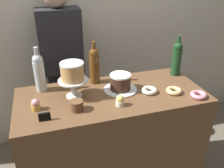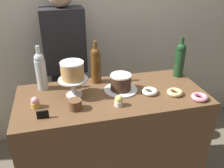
{
  "view_description": "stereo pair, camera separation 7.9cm",
  "coord_description": "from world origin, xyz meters",
  "px_view_note": "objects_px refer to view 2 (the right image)",
  "views": [
    {
      "loc": [
        -0.43,
        -1.4,
        1.72
      ],
      "look_at": [
        0.0,
        0.0,
        0.98
      ],
      "focal_mm": 38.2,
      "sensor_mm": 36.0,
      "label": 1
    },
    {
      "loc": [
        -0.36,
        -1.42,
        1.72
      ],
      "look_at": [
        0.0,
        0.0,
        0.98
      ],
      "focal_mm": 38.2,
      "sensor_mm": 36.0,
      "label": 2
    }
  ],
  "objects_px": {
    "cake_stand_pedestal": "(73,84)",
    "donut_sugar": "(150,91)",
    "wine_bottle_clear": "(41,70)",
    "barista_figure": "(67,71)",
    "wine_bottle_green": "(180,59)",
    "donut_pink": "(200,97)",
    "white_layer_cake": "(72,71)",
    "price_sign_chalkboard": "(43,115)",
    "cookie_stack": "(75,105)",
    "chocolate_round_cake": "(121,82)",
    "cupcake_strawberry": "(35,103)",
    "cupcake_lemon": "(119,101)",
    "wine_bottle_amber": "(96,65)",
    "donut_glazed": "(175,92)"
  },
  "relations": [
    {
      "from": "cake_stand_pedestal",
      "to": "donut_sugar",
      "type": "distance_m",
      "value": 0.53
    },
    {
      "from": "cupcake_lemon",
      "to": "donut_sugar",
      "type": "bearing_deg",
      "value": 21.8
    },
    {
      "from": "cake_stand_pedestal",
      "to": "wine_bottle_green",
      "type": "relative_size",
      "value": 0.62
    },
    {
      "from": "price_sign_chalkboard",
      "to": "wine_bottle_amber",
      "type": "bearing_deg",
      "value": 45.4
    },
    {
      "from": "cookie_stack",
      "to": "white_layer_cake",
      "type": "bearing_deg",
      "value": 86.34
    },
    {
      "from": "wine_bottle_clear",
      "to": "donut_sugar",
      "type": "distance_m",
      "value": 0.79
    },
    {
      "from": "chocolate_round_cake",
      "to": "barista_figure",
      "type": "relative_size",
      "value": 0.09
    },
    {
      "from": "donut_pink",
      "to": "price_sign_chalkboard",
      "type": "distance_m",
      "value": 1.03
    },
    {
      "from": "white_layer_cake",
      "to": "cookie_stack",
      "type": "relative_size",
      "value": 1.86
    },
    {
      "from": "wine_bottle_green",
      "to": "donut_glazed",
      "type": "height_order",
      "value": "wine_bottle_green"
    },
    {
      "from": "cake_stand_pedestal",
      "to": "chocolate_round_cake",
      "type": "distance_m",
      "value": 0.33
    },
    {
      "from": "cupcake_strawberry",
      "to": "donut_sugar",
      "type": "bearing_deg",
      "value": -0.52
    },
    {
      "from": "cake_stand_pedestal",
      "to": "cupcake_lemon",
      "type": "relative_size",
      "value": 2.7
    },
    {
      "from": "wine_bottle_clear",
      "to": "cupcake_strawberry",
      "type": "distance_m",
      "value": 0.28
    },
    {
      "from": "wine_bottle_clear",
      "to": "barista_figure",
      "type": "height_order",
      "value": "barista_figure"
    },
    {
      "from": "cupcake_strawberry",
      "to": "cupcake_lemon",
      "type": "relative_size",
      "value": 1.0
    },
    {
      "from": "white_layer_cake",
      "to": "chocolate_round_cake",
      "type": "distance_m",
      "value": 0.36
    },
    {
      "from": "donut_pink",
      "to": "wine_bottle_green",
      "type": "bearing_deg",
      "value": 84.04
    },
    {
      "from": "wine_bottle_clear",
      "to": "cookie_stack",
      "type": "xyz_separation_m",
      "value": [
        0.2,
        -0.34,
        -0.11
      ]
    },
    {
      "from": "cookie_stack",
      "to": "price_sign_chalkboard",
      "type": "relative_size",
      "value": 1.2
    },
    {
      "from": "cupcake_strawberry",
      "to": "price_sign_chalkboard",
      "type": "relative_size",
      "value": 1.06
    },
    {
      "from": "chocolate_round_cake",
      "to": "barista_figure",
      "type": "xyz_separation_m",
      "value": [
        -0.35,
        0.59,
        -0.13
      ]
    },
    {
      "from": "wine_bottle_green",
      "to": "donut_pink",
      "type": "height_order",
      "value": "wine_bottle_green"
    },
    {
      "from": "cake_stand_pedestal",
      "to": "donut_pink",
      "type": "relative_size",
      "value": 1.79
    },
    {
      "from": "white_layer_cake",
      "to": "donut_sugar",
      "type": "relative_size",
      "value": 1.4
    },
    {
      "from": "barista_figure",
      "to": "cake_stand_pedestal",
      "type": "bearing_deg",
      "value": -88.85
    },
    {
      "from": "wine_bottle_green",
      "to": "donut_sugar",
      "type": "distance_m",
      "value": 0.42
    },
    {
      "from": "chocolate_round_cake",
      "to": "wine_bottle_clear",
      "type": "relative_size",
      "value": 0.46
    },
    {
      "from": "cookie_stack",
      "to": "cupcake_strawberry",
      "type": "bearing_deg",
      "value": 161.45
    },
    {
      "from": "donut_pink",
      "to": "barista_figure",
      "type": "height_order",
      "value": "barista_figure"
    },
    {
      "from": "white_layer_cake",
      "to": "chocolate_round_cake",
      "type": "relative_size",
      "value": 1.04
    },
    {
      "from": "cake_stand_pedestal",
      "to": "cupcake_lemon",
      "type": "distance_m",
      "value": 0.34
    },
    {
      "from": "white_layer_cake",
      "to": "price_sign_chalkboard",
      "type": "xyz_separation_m",
      "value": [
        -0.21,
        -0.23,
        -0.16
      ]
    },
    {
      "from": "donut_pink",
      "to": "donut_sugar",
      "type": "bearing_deg",
      "value": 152.01
    },
    {
      "from": "wine_bottle_green",
      "to": "cupcake_strawberry",
      "type": "xyz_separation_m",
      "value": [
        -1.11,
        -0.21,
        -0.11
      ]
    },
    {
      "from": "cake_stand_pedestal",
      "to": "cupcake_strawberry",
      "type": "relative_size",
      "value": 2.7
    },
    {
      "from": "chocolate_round_cake",
      "to": "cupcake_strawberry",
      "type": "distance_m",
      "value": 0.6
    },
    {
      "from": "cupcake_lemon",
      "to": "donut_pink",
      "type": "bearing_deg",
      "value": -5.74
    },
    {
      "from": "cupcake_strawberry",
      "to": "barista_figure",
      "type": "bearing_deg",
      "value": 70.27
    },
    {
      "from": "wine_bottle_clear",
      "to": "price_sign_chalkboard",
      "type": "relative_size",
      "value": 4.65
    },
    {
      "from": "cupcake_strawberry",
      "to": "cookie_stack",
      "type": "relative_size",
      "value": 0.88
    },
    {
      "from": "white_layer_cake",
      "to": "cupcake_lemon",
      "type": "distance_m",
      "value": 0.37
    },
    {
      "from": "donut_glazed",
      "to": "cake_stand_pedestal",
      "type": "bearing_deg",
      "value": 167.17
    },
    {
      "from": "donut_sugar",
      "to": "cookie_stack",
      "type": "relative_size",
      "value": 1.33
    },
    {
      "from": "wine_bottle_green",
      "to": "donut_glazed",
      "type": "distance_m",
      "value": 0.35
    },
    {
      "from": "wine_bottle_clear",
      "to": "barista_figure",
      "type": "distance_m",
      "value": 0.51
    },
    {
      "from": "wine_bottle_clear",
      "to": "wine_bottle_amber",
      "type": "xyz_separation_m",
      "value": [
        0.4,
        0.01,
        0.0
      ]
    },
    {
      "from": "donut_pink",
      "to": "price_sign_chalkboard",
      "type": "height_order",
      "value": "price_sign_chalkboard"
    },
    {
      "from": "cake_stand_pedestal",
      "to": "donut_sugar",
      "type": "bearing_deg",
      "value": -10.98
    },
    {
      "from": "white_layer_cake",
      "to": "chocolate_round_cake",
      "type": "xyz_separation_m",
      "value": [
        0.33,
        -0.01,
        -0.12
      ]
    }
  ]
}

